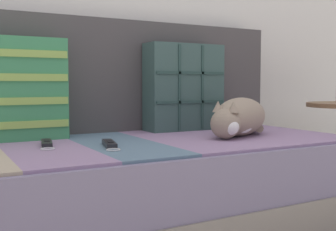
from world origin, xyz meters
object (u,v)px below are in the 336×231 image
object	(u,v)px
throw_pillow_quilted	(184,87)
throw_pillow_striped	(9,89)
couch	(115,188)
sleeping_cat	(239,118)
game_remote_far	(47,144)
game_remote_near	(110,144)

from	to	relation	value
throw_pillow_quilted	throw_pillow_striped	distance (m)	0.81
couch	sleeping_cat	world-z (taller)	sleeping_cat
throw_pillow_striped	throw_pillow_quilted	bearing A→B (deg)	0.03
couch	throw_pillow_striped	distance (m)	0.57
couch	game_remote_far	world-z (taller)	game_remote_far
couch	throw_pillow_striped	world-z (taller)	throw_pillow_striped
throw_pillow_quilted	game_remote_far	bearing A→B (deg)	-162.61
game_remote_far	game_remote_near	bearing A→B (deg)	-32.60
game_remote_near	throw_pillow_quilted	bearing A→B (deg)	33.81
sleeping_cat	game_remote_near	distance (m)	0.60
throw_pillow_striped	game_remote_near	distance (m)	0.49
throw_pillow_quilted	couch	bearing A→B (deg)	-153.06
couch	sleeping_cat	distance (m)	0.60
couch	game_remote_far	distance (m)	0.32
throw_pillow_striped	game_remote_near	size ratio (longest dim) A/B	2.16
throw_pillow_striped	game_remote_far	xyz separation A→B (m)	(0.09, -0.22, -0.20)
couch	game_remote_near	bearing A→B (deg)	-118.51
couch	game_remote_near	distance (m)	0.23
sleeping_cat	couch	bearing A→B (deg)	169.29
throw_pillow_quilted	throw_pillow_striped	size ratio (longest dim) A/B	0.94
throw_pillow_quilted	game_remote_far	distance (m)	0.77
couch	game_remote_far	bearing A→B (deg)	178.15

